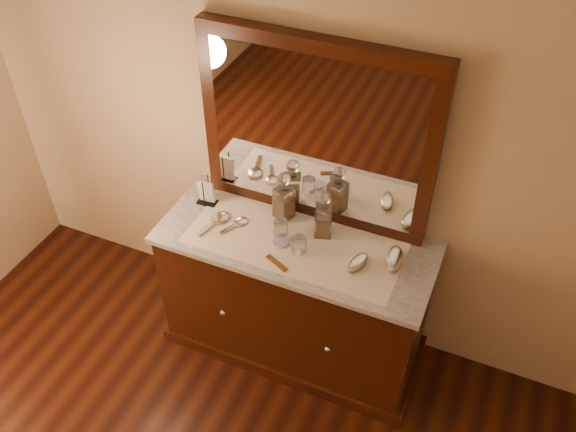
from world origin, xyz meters
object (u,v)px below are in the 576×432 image
object	(u,v)px
brush_near	(358,263)
decanter_right	(323,218)
dresser_cabinet	(295,297)
mirror_frame	(316,134)
comb	(277,263)
napkin_rack	(206,193)
decanter_left	(284,200)
hand_mirror_inner	(238,223)
brush_far	(394,259)
hand_mirror_outer	(218,220)
pin_dish	(281,242)

from	to	relation	value
brush_near	decanter_right	bearing A→B (deg)	148.08
dresser_cabinet	mirror_frame	bearing A→B (deg)	90.00
comb	napkin_rack	bearing A→B (deg)	177.62
decanter_left	hand_mirror_inner	xyz separation A→B (m)	(-0.20, -0.15, -0.10)
decanter_right	brush_near	distance (m)	0.29
brush_far	mirror_frame	bearing A→B (deg)	158.13
mirror_frame	hand_mirror_inner	bearing A→B (deg)	-142.36
decanter_left	hand_mirror_outer	xyz separation A→B (m)	(-0.31, -0.17, -0.10)
brush_near	decanter_left	bearing A→B (deg)	157.81
dresser_cabinet	decanter_left	distance (m)	0.59
brush_far	hand_mirror_outer	xyz separation A→B (m)	(-0.94, -0.07, -0.01)
mirror_frame	decanter_left	xyz separation A→B (m)	(-0.13, -0.10, -0.39)
hand_mirror_outer	hand_mirror_inner	world-z (taller)	hand_mirror_outer
brush_far	decanter_right	bearing A→B (deg)	171.69
dresser_cabinet	hand_mirror_outer	distance (m)	0.63
brush_far	napkin_rack	bearing A→B (deg)	177.56
brush_far	hand_mirror_inner	xyz separation A→B (m)	(-0.83, -0.05, -0.02)
hand_mirror_inner	comb	bearing A→B (deg)	-31.26
pin_dish	decanter_left	bearing A→B (deg)	109.81
pin_dish	brush_far	bearing A→B (deg)	9.34
mirror_frame	pin_dish	world-z (taller)	mirror_frame
dresser_cabinet	napkin_rack	world-z (taller)	napkin_rack
dresser_cabinet	napkin_rack	xyz separation A→B (m)	(-0.56, 0.09, 0.51)
dresser_cabinet	decanter_right	xyz separation A→B (m)	(0.11, 0.10, 0.55)
napkin_rack	dresser_cabinet	bearing A→B (deg)	-8.86
dresser_cabinet	mirror_frame	distance (m)	0.97
hand_mirror_inner	decanter_right	bearing A→B (deg)	13.66
brush_far	pin_dish	bearing A→B (deg)	-170.66
hand_mirror_outer	hand_mirror_inner	distance (m)	0.11
mirror_frame	comb	distance (m)	0.66
napkin_rack	brush_far	bearing A→B (deg)	-2.44
decanter_left	pin_dish	bearing A→B (deg)	-70.19
mirror_frame	napkin_rack	size ratio (longest dim) A/B	7.27
pin_dish	hand_mirror_inner	xyz separation A→B (m)	(-0.27, 0.05, 0.00)
decanter_left	hand_mirror_inner	bearing A→B (deg)	-142.22
pin_dish	decanter_left	distance (m)	0.23
pin_dish	decanter_right	distance (m)	0.25
comb	decanter_left	world-z (taller)	decanter_left
dresser_cabinet	brush_near	size ratio (longest dim) A/B	8.67
comb	hand_mirror_outer	size ratio (longest dim) A/B	0.60
decanter_left	hand_mirror_outer	world-z (taller)	decanter_left
decanter_right	hand_mirror_inner	size ratio (longest dim) A/B	1.52
mirror_frame	brush_near	bearing A→B (deg)	-40.15
hand_mirror_outer	brush_near	bearing A→B (deg)	-1.56
hand_mirror_inner	mirror_frame	bearing A→B (deg)	37.64
mirror_frame	decanter_right	bearing A→B (deg)	-52.98
dresser_cabinet	brush_far	bearing A→B (deg)	4.76
comb	hand_mirror_outer	world-z (taller)	hand_mirror_outer
decanter_left	comb	bearing A→B (deg)	-72.15
decanter_left	brush_far	size ratio (longest dim) A/B	1.54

